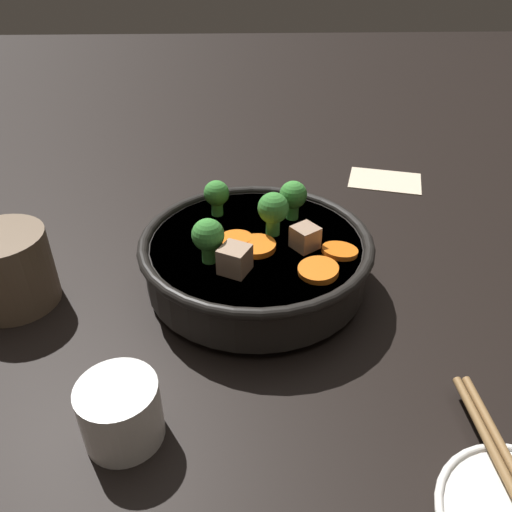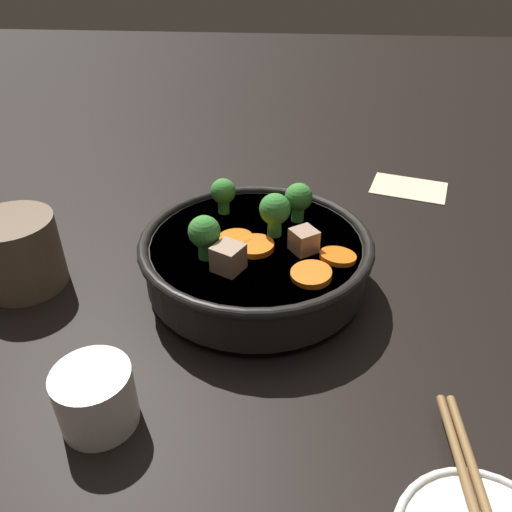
% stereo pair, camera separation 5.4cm
% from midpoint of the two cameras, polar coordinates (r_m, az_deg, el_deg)
% --- Properties ---
extents(ground_plane, '(3.00, 3.00, 0.00)m').
position_cam_midpoint_polar(ground_plane, '(0.56, -2.75, -3.37)').
color(ground_plane, black).
extents(stirfry_bowl, '(0.25, 0.25, 0.11)m').
position_cam_midpoint_polar(stirfry_bowl, '(0.54, -2.86, 0.11)').
color(stirfry_bowl, black).
rests_on(stirfry_bowl, ground_plane).
extents(tea_cup, '(0.06, 0.06, 0.05)m').
position_cam_midpoint_polar(tea_cup, '(0.42, -18.95, -16.64)').
color(tea_cup, white).
rests_on(tea_cup, ground_plane).
extents(dark_mug, '(0.11, 0.09, 0.08)m').
position_cam_midpoint_polar(dark_mug, '(0.59, -28.98, -1.45)').
color(dark_mug, brown).
rests_on(dark_mug, ground_plane).
extents(napkin, '(0.13, 0.10, 0.00)m').
position_cam_midpoint_polar(napkin, '(0.81, 12.69, 8.42)').
color(napkin, beige).
rests_on(napkin, ground_plane).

